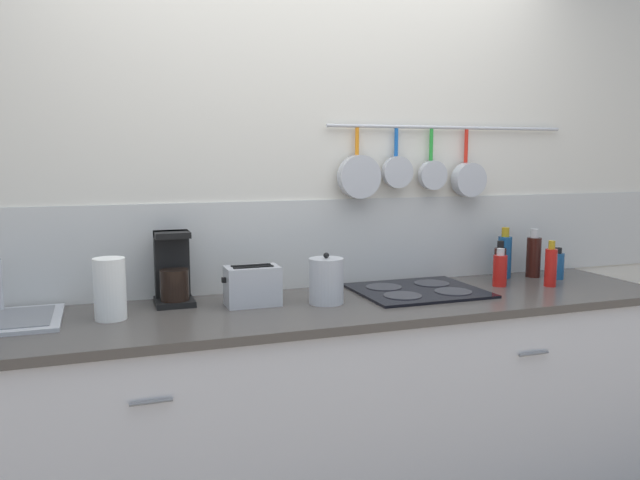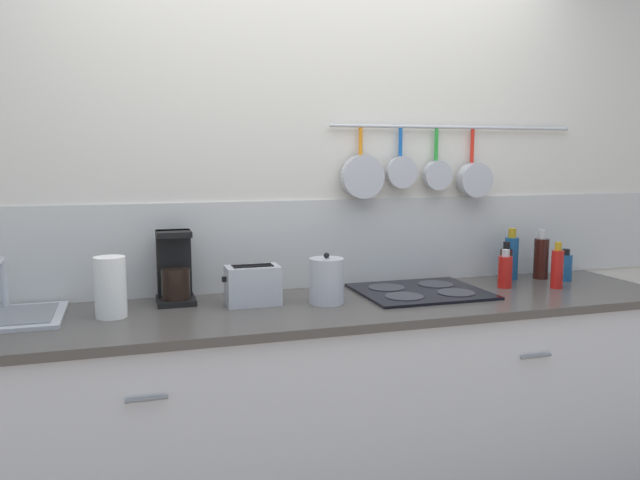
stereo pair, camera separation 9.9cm
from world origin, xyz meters
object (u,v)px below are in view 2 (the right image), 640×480
object	(u,v)px
coffee_maker	(175,273)
bottle_sesame_oil	(541,257)
toaster	(253,285)
kettle	(327,281)
bottle_hot_sauce	(565,267)
paper_towel_roll	(110,287)
bottle_vinegar	(506,265)
bottle_dish_soap	(557,268)
bottle_cooking_wine	(505,271)
bottle_olive_oil	(511,257)

from	to	relation	value
coffee_maker	bottle_sesame_oil	distance (m)	1.78
toaster	kettle	size ratio (longest dim) A/B	1.11
bottle_hot_sauce	paper_towel_roll	bearing A→B (deg)	-177.90
bottle_vinegar	paper_towel_roll	bearing A→B (deg)	-175.98
bottle_dish_soap	bottle_sesame_oil	world-z (taller)	bottle_sesame_oil
coffee_maker	bottle_cooking_wine	xyz separation A→B (m)	(1.48, -0.15, -0.05)
paper_towel_roll	bottle_cooking_wine	distance (m)	1.73
bottle_cooking_wine	kettle	bearing A→B (deg)	-176.82
paper_towel_roll	bottle_dish_soap	xyz separation A→B (m)	(1.95, -0.06, -0.02)
bottle_sesame_oil	bottle_hot_sauce	bearing A→B (deg)	-45.64
kettle	bottle_sesame_oil	xyz separation A→B (m)	(1.18, 0.18, 0.01)
bottle_sesame_oil	bottle_olive_oil	bearing A→B (deg)	166.80
bottle_cooking_wine	bottle_vinegar	distance (m)	0.13
coffee_maker	bottle_sesame_oil	size ratio (longest dim) A/B	1.23
paper_towel_roll	toaster	world-z (taller)	paper_towel_roll
paper_towel_roll	bottle_olive_oil	world-z (taller)	bottle_olive_oil
toaster	bottle_vinegar	distance (m)	1.26
toaster	bottle_vinegar	bearing A→B (deg)	3.87
bottle_hot_sauce	kettle	bearing A→B (deg)	-175.36
bottle_dish_soap	toaster	bearing A→B (deg)	175.85
paper_towel_roll	bottle_hot_sauce	size ratio (longest dim) A/B	1.48
toaster	bottle_cooking_wine	distance (m)	1.18
bottle_sesame_oil	bottle_dish_soap	bearing A→B (deg)	-108.99
kettle	bottle_sesame_oil	bearing A→B (deg)	8.87
kettle	bottle_vinegar	world-z (taller)	kettle
bottle_sesame_oil	bottle_hot_sauce	world-z (taller)	bottle_sesame_oil
bottle_olive_oil	bottle_sesame_oil	world-z (taller)	bottle_olive_oil
bottle_dish_soap	bottle_olive_oil	bearing A→B (deg)	106.12
bottle_vinegar	bottle_olive_oil	bearing A→B (deg)	41.98
bottle_vinegar	bottle_sesame_oil	xyz separation A→B (m)	(0.22, 0.03, 0.02)
toaster	bottle_dish_soap	distance (m)	1.41
toaster	bottle_sesame_oil	world-z (taller)	bottle_sesame_oil
paper_towel_roll	bottle_dish_soap	bearing A→B (deg)	-1.75
coffee_maker	bottle_dish_soap	distance (m)	1.72
bottle_sesame_oil	coffee_maker	bearing A→B (deg)	179.41
paper_towel_roll	toaster	distance (m)	0.55
bottle_sesame_oil	toaster	bearing A→B (deg)	-175.48
toaster	bottle_vinegar	world-z (taller)	bottle_vinegar
bottle_sesame_oil	bottle_hot_sauce	size ratio (longest dim) A/B	1.56
paper_towel_roll	bottle_vinegar	bearing A→B (deg)	4.02
kettle	bottle_sesame_oil	distance (m)	1.20
bottle_cooking_wine	toaster	bearing A→B (deg)	179.12
coffee_maker	toaster	bearing A→B (deg)	-24.18
paper_towel_roll	bottle_sesame_oil	xyz separation A→B (m)	(2.03, 0.16, -0.01)
toaster	bottle_sesame_oil	bearing A→B (deg)	4.52
bottle_vinegar	bottle_sesame_oil	distance (m)	0.23
kettle	bottle_cooking_wine	size ratio (longest dim) A/B	1.19
coffee_maker	toaster	world-z (taller)	coffee_maker
bottle_vinegar	bottle_olive_oil	distance (m)	0.10
kettle	bottle_vinegar	distance (m)	0.97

